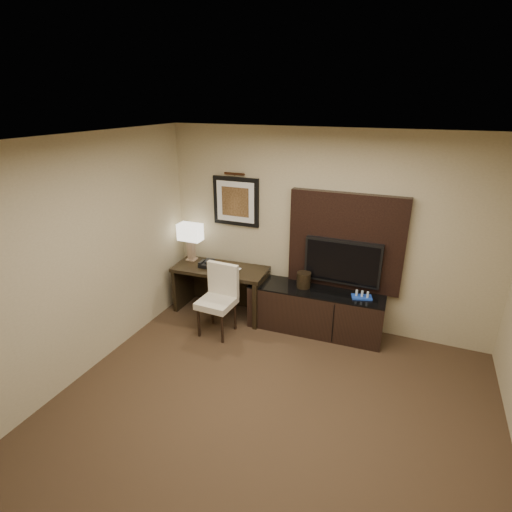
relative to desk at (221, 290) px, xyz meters
The scene contains 17 objects.
floor 2.60m from the desk, 56.59° to the right, with size 4.50×5.00×0.01m, color #372618.
ceiling 3.48m from the desk, 56.59° to the right, with size 4.50×5.00×0.01m, color silver.
wall_back 1.76m from the desk, 13.86° to the left, with size 4.50×0.01×2.70m, color tan.
wall_left 2.51m from the desk, 111.15° to the right, with size 0.01×5.00×2.70m, color tan.
desk is the anchor object (origin of this frame).
credenza 1.43m from the desk, ahead, with size 1.81×0.50×0.62m, color black.
tv_wall_panel 1.96m from the desk, ahead, with size 1.50×0.12×1.30m, color black.
tv 1.85m from the desk, ahead, with size 1.00×0.08×0.60m, color black.
artwork 1.33m from the desk, 70.19° to the left, with size 0.70×0.04×0.70m, color black.
picture_light 1.71m from the desk, 67.84° to the left, with size 0.04×0.04×0.30m, color #432515.
desk_chair 0.59m from the desk, 68.43° to the right, with size 0.45×0.52×0.95m, color beige, non-canonical shape.
table_lamp 0.85m from the desk, 168.80° to the left, with size 0.35×0.20×0.57m, color #93765B, non-canonical shape.
desk_phone 0.46m from the desk, 169.68° to the right, with size 0.20×0.18×0.10m, color black, non-canonical shape.
blue_folder 0.39m from the desk, 19.45° to the right, with size 0.23×0.30×0.02m, color #18409C.
book 0.49m from the desk, ahead, with size 0.16×0.02×0.21m, color #C5AD9B.
ice_bucket 1.30m from the desk, ahead, with size 0.19×0.19×0.21m, color black.
minibar_tray 2.05m from the desk, ahead, with size 0.25×0.15×0.09m, color #1B40B2, non-canonical shape.
Camera 1 is at (1.11, -2.57, 3.03)m, focal length 28.00 mm.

